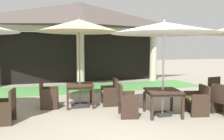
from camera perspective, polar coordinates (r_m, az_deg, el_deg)
The scene contains 15 objects.
ground_plane at distance 5.25m, azimuth 5.50°, elevation -15.92°, with size 60.00×60.00×0.00m, color #9E9384.
background_pavilion at distance 12.34m, azimuth -8.21°, elevation 12.21°, with size 9.88×2.86×4.34m.
lawn_strip at distance 10.95m, azimuth -6.79°, elevation -4.61°, with size 11.68×2.52×0.01m, color #519347.
patio_table_near_foreground at distance 7.48m, azimuth -8.17°, elevation -4.32°, with size 0.95×0.95×0.76m.
patio_umbrella_near_foreground at distance 7.41m, azimuth -8.38°, elevation 10.92°, with size 2.67×2.67×2.91m.
patio_chair_near_foreground_west at distance 7.54m, azimuth -15.87°, elevation -6.27°, with size 0.60×0.61×0.86m.
patio_chair_near_foreground_east at distance 7.64m, azimuth -0.49°, elevation -5.88°, with size 0.55×0.62×0.91m.
patio_chair_mid_left_west at distance 7.24m, azimuth 26.58°, elevation -7.10°, with size 0.57×0.63×0.90m.
patio_chair_mid_left_north at distance 8.70m, azimuth 25.50°, elevation -5.00°, with size 0.65×0.62×0.91m.
patio_chair_mid_right_east at distance 6.44m, azimuth -25.84°, elevation -8.75°, with size 0.63×0.64×0.87m.
patio_table_far_back at distance 6.58m, azimuth 12.78°, elevation -5.82°, with size 1.08×1.08×0.74m.
patio_umbrella_far_back at distance 6.48m, azimuth 13.12°, elevation 10.30°, with size 3.00×3.00×2.71m.
patio_chair_far_back_east at distance 7.02m, azimuth 20.87°, elevation -7.24°, with size 0.64×0.70×0.85m.
patio_chair_far_back_west at distance 6.38m, azimuth 3.75°, elevation -7.94°, with size 0.61×0.71×0.92m.
terracotta_urn at distance 9.30m, azimuth -16.30°, elevation -5.56°, with size 0.28×0.28×0.41m.
Camera 1 is at (-1.87, -4.51, 1.91)m, focal length 35.94 mm.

